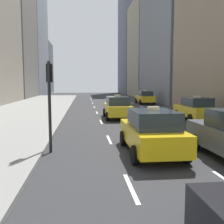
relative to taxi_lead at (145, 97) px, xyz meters
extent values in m
cube|color=gray|center=(-13.80, -9.09, -0.81)|extent=(8.00, 66.00, 0.15)
cube|color=white|center=(-7.00, -28.09, -0.87)|extent=(0.12, 2.00, 0.01)
cube|color=white|center=(-7.00, -22.09, -0.87)|extent=(0.12, 2.00, 0.01)
cube|color=white|center=(-7.00, -16.09, -0.87)|extent=(0.12, 2.00, 0.01)
cube|color=white|center=(-7.00, -10.09, -0.87)|extent=(0.12, 2.00, 0.01)
cube|color=white|center=(-7.00, -4.09, -0.87)|extent=(0.12, 2.00, 0.01)
cube|color=white|center=(-7.00, 1.91, -0.87)|extent=(0.12, 2.00, 0.01)
cube|color=white|center=(-7.00, 7.91, -0.87)|extent=(0.12, 2.00, 0.01)
cube|color=white|center=(-7.00, 13.91, -0.87)|extent=(0.12, 2.00, 0.01)
cube|color=white|center=(-4.20, -22.09, -0.87)|extent=(0.12, 2.00, 0.01)
cube|color=white|center=(-4.20, -16.09, -0.87)|extent=(0.12, 2.00, 0.01)
cube|color=white|center=(-4.20, -10.09, -0.87)|extent=(0.12, 2.00, 0.01)
cube|color=white|center=(-4.20, -4.09, -0.87)|extent=(0.12, 2.00, 0.01)
cube|color=white|center=(-4.20, 1.91, -0.87)|extent=(0.12, 2.00, 0.01)
cube|color=white|center=(-4.20, 7.91, -0.87)|extent=(0.12, 2.00, 0.01)
cube|color=white|center=(-4.20, 13.91, -0.87)|extent=(0.12, 2.00, 0.01)
cube|color=white|center=(-1.40, -22.09, -0.87)|extent=(0.12, 2.00, 0.01)
cube|color=white|center=(-1.40, -16.09, -0.87)|extent=(0.12, 2.00, 0.01)
cube|color=white|center=(-1.40, -10.09, -0.87)|extent=(0.12, 2.00, 0.01)
cube|color=white|center=(-1.40, -4.09, -0.87)|extent=(0.12, 2.00, 0.01)
cube|color=white|center=(-1.40, 1.91, -0.87)|extent=(0.12, 2.00, 0.01)
cube|color=white|center=(-1.40, 7.91, -0.87)|extent=(0.12, 2.00, 0.01)
cube|color=white|center=(-1.40, 13.91, -0.87)|extent=(0.12, 2.00, 0.01)
cube|color=slate|center=(-20.80, 16.39, 16.39)|extent=(6.00, 13.53, 34.53)
cube|color=gray|center=(-20.80, 32.13, 13.82)|extent=(6.00, 16.90, 29.41)
cube|color=#4C515B|center=(-20.80, 46.24, 6.47)|extent=(6.00, 10.78, 14.70)
cube|color=gray|center=(5.20, 5.33, 8.35)|extent=(6.00, 17.69, 18.45)
cube|color=#A89E89|center=(5.20, 21.81, 9.11)|extent=(6.00, 13.66, 19.98)
cube|color=slate|center=(5.20, 37.50, 14.15)|extent=(6.00, 16.18, 30.05)
cube|color=yellow|center=(0.00, 0.07, -0.17)|extent=(1.80, 4.40, 0.76)
cube|color=#28333D|center=(0.00, -0.19, 0.53)|extent=(1.58, 2.29, 0.64)
cube|color=#F2E599|center=(0.00, -0.19, 0.92)|extent=(0.44, 0.20, 0.14)
cylinder|color=black|center=(-0.90, 1.43, -0.55)|extent=(0.22, 0.66, 0.66)
cylinder|color=black|center=(0.90, 1.43, -0.55)|extent=(0.22, 0.66, 0.66)
cylinder|color=black|center=(-0.90, -1.29, -0.55)|extent=(0.22, 0.66, 0.66)
cylinder|color=black|center=(0.90, -1.29, -0.55)|extent=(0.22, 0.66, 0.66)
cube|color=yellow|center=(-5.60, -24.76, -0.17)|extent=(1.80, 4.40, 0.76)
cube|color=#28333D|center=(-5.60, -25.02, 0.53)|extent=(1.58, 2.29, 0.64)
cube|color=#F2E599|center=(-5.60, -25.02, 0.92)|extent=(0.44, 0.20, 0.14)
cylinder|color=black|center=(-6.50, -23.39, -0.55)|extent=(0.22, 0.66, 0.66)
cylinder|color=black|center=(-4.70, -23.39, -0.55)|extent=(0.22, 0.66, 0.66)
cylinder|color=black|center=(-6.50, -26.12, -0.55)|extent=(0.22, 0.66, 0.66)
cylinder|color=black|center=(-4.70, -26.12, -0.55)|extent=(0.22, 0.66, 0.66)
cube|color=yellow|center=(-5.60, -14.26, -0.17)|extent=(1.80, 4.40, 0.76)
cube|color=#28333D|center=(-5.60, -14.53, 0.53)|extent=(1.58, 2.29, 0.64)
cube|color=#F2E599|center=(-5.60, -14.53, 0.92)|extent=(0.44, 0.20, 0.14)
cylinder|color=black|center=(-6.50, -12.90, -0.55)|extent=(0.22, 0.66, 0.66)
cylinder|color=black|center=(-4.70, -12.90, -0.55)|extent=(0.22, 0.66, 0.66)
cylinder|color=black|center=(-6.50, -15.63, -0.55)|extent=(0.22, 0.66, 0.66)
cylinder|color=black|center=(-4.70, -15.63, -0.55)|extent=(0.22, 0.66, 0.66)
cube|color=yellow|center=(0.00, -16.09, -0.17)|extent=(1.80, 4.40, 0.76)
cube|color=#28333D|center=(0.00, -16.35, 0.53)|extent=(1.58, 2.29, 0.64)
cube|color=#F2E599|center=(0.00, -16.35, 0.92)|extent=(0.44, 0.20, 0.14)
cylinder|color=black|center=(-0.90, -14.73, -0.55)|extent=(0.22, 0.66, 0.66)
cylinder|color=black|center=(0.90, -14.73, -0.55)|extent=(0.22, 0.66, 0.66)
cylinder|color=black|center=(-0.90, -17.45, -0.55)|extent=(0.22, 0.66, 0.66)
cylinder|color=black|center=(0.90, -17.45, -0.55)|extent=(0.22, 0.66, 0.66)
cylinder|color=black|center=(-3.70, -24.52, -0.55)|extent=(0.22, 0.66, 0.66)
cylinder|color=black|center=(-9.55, -24.20, 0.92)|extent=(0.12, 0.12, 3.60)
cube|color=black|center=(-9.55, -24.02, 2.27)|extent=(0.24, 0.20, 0.72)
sphere|color=red|center=(-9.55, -23.91, 2.50)|extent=(0.14, 0.14, 0.14)
sphere|color=#4C3F14|center=(-9.55, -23.91, 2.27)|extent=(0.14, 0.14, 0.14)
sphere|color=#198C2D|center=(-9.55, -23.91, 2.04)|extent=(0.14, 0.14, 0.14)
camera|label=1|loc=(-8.21, -34.64, 1.87)|focal=42.00mm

